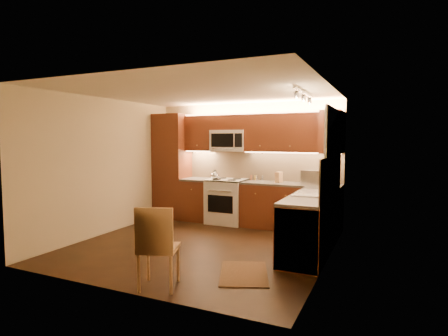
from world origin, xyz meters
The scene contains 37 objects.
floor centered at (0.00, 0.00, 0.00)m, with size 4.00×4.00×0.01m, color black.
ceiling centered at (0.00, 0.00, 2.50)m, with size 4.00×4.00×0.01m, color beige.
wall_back centered at (0.00, 2.00, 1.25)m, with size 4.00×0.01×2.50m, color #C5B790.
wall_front centered at (0.00, -2.00, 1.25)m, with size 4.00×0.01×2.50m, color #C5B790.
wall_left centered at (-2.00, 0.00, 1.25)m, with size 0.01×4.00×2.50m, color #C5B790.
wall_right centered at (2.00, 0.00, 1.25)m, with size 0.01×4.00×2.50m, color #C5B790.
pantry centered at (-1.65, 1.70, 1.15)m, with size 0.70×0.60×2.30m, color #4D1B10.
base_cab_back_left centered at (-0.99, 1.70, 0.43)m, with size 0.62×0.60×0.86m, color #4D1B10.
counter_back_left centered at (-0.99, 1.70, 0.88)m, with size 0.62×0.60×0.04m, color #3E3A38.
base_cab_back_right centered at (1.04, 1.70, 0.43)m, with size 1.92×0.60×0.86m, color #4D1B10.
counter_back_right centered at (1.04, 1.70, 0.88)m, with size 1.92×0.60×0.04m, color #3E3A38.
base_cab_right centered at (1.70, 0.40, 0.43)m, with size 0.60×2.00×0.86m, color #4D1B10.
counter_right centered at (1.70, 0.40, 0.88)m, with size 0.60×2.00×0.04m, color #3E3A38.
dishwasher centered at (1.70, -0.30, 0.43)m, with size 0.58×0.60×0.84m, color silver.
backsplash_back centered at (0.35, 1.99, 1.20)m, with size 3.30×0.02×0.60m, color tan.
backsplash_right centered at (1.99, 0.40, 1.20)m, with size 0.02×2.00×0.60m, color tan.
upper_cab_back_left centered at (-0.99, 1.82, 1.88)m, with size 0.62×0.35×0.75m, color #4D1B10.
upper_cab_back_right centered at (1.04, 1.82, 1.88)m, with size 1.92×0.35×0.75m, color #4D1B10.
upper_cab_bridge centered at (-0.30, 1.82, 2.09)m, with size 0.76×0.35×0.31m, color #4D1B10.
upper_cab_right_corner centered at (1.82, 1.40, 1.88)m, with size 0.35×0.50×0.75m, color #4D1B10.
stove centered at (-0.30, 1.68, 0.46)m, with size 0.76×0.65×0.92m, color silver, non-canonical shape.
microwave centered at (-0.30, 1.81, 1.72)m, with size 0.76×0.38×0.44m, color silver, non-canonical shape.
window_frame centered at (1.99, 0.55, 1.60)m, with size 0.03×1.44×1.24m, color silver.
window_blinds centered at (1.97, 0.55, 1.60)m, with size 0.02×1.36×1.16m, color silver.
sink centered at (1.70, 0.55, 0.98)m, with size 0.52×0.86×0.15m, color silver, non-canonical shape.
faucet centered at (1.88, 0.55, 1.05)m, with size 0.20×0.04×0.30m, color silver, non-canonical shape.
track_light_bar centered at (1.55, 0.40, 2.46)m, with size 0.04×1.20×0.03m, color silver.
kettle centered at (-0.50, 1.52, 1.02)m, with size 0.18×0.18×0.20m, color silver, non-canonical shape.
toaster_oven centered at (1.50, 1.76, 1.03)m, with size 0.44×0.33×0.26m, color silver.
knife_block centered at (0.79, 1.74, 1.00)m, with size 0.09×0.15×0.21m, color #AF844F.
spice_jar_a centered at (0.28, 1.91, 0.95)m, with size 0.04×0.04×0.10m, color silver.
spice_jar_b centered at (0.14, 1.94, 0.95)m, with size 0.04×0.04×0.10m, color brown.
spice_jar_c centered at (0.39, 1.94, 0.95)m, with size 0.04×0.04×0.10m, color silver.
spice_jar_d centered at (0.23, 1.94, 0.95)m, with size 0.04×0.04×0.10m, color #AC8733.
soap_bottle centered at (1.87, 1.10, 0.99)m, with size 0.08×0.08×0.18m, color silver.
rug centered at (1.10, -0.90, 0.01)m, with size 0.60×0.91×0.01m, color black.
dining_chair centered at (0.33, -1.70, 0.49)m, with size 0.44×0.44×0.99m, color #AF844F, non-canonical shape.
Camera 1 is at (2.79, -5.21, 1.75)m, focal length 29.29 mm.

